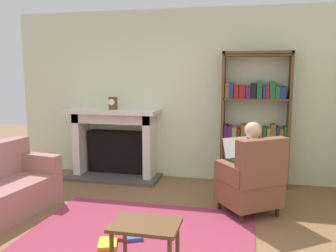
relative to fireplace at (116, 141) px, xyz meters
name	(u,v)px	position (x,y,z in m)	size (l,w,h in m)	color
ground	(131,249)	(1.04, -2.30, -0.60)	(14.00, 14.00, 0.00)	brown
back_wall	(181,95)	(1.04, 0.25, 0.75)	(5.60, 0.10, 2.70)	beige
area_rug	(140,235)	(1.04, -2.00, -0.59)	(2.40, 1.80, 0.01)	#923048
fireplace	(116,141)	(0.00, 0.00, 0.00)	(1.51, 0.64, 1.13)	#4C4742
mantel_clock	(113,103)	(0.01, -0.10, 0.63)	(0.14, 0.14, 0.20)	brown
bookshelf	(255,125)	(2.22, 0.03, 0.34)	(1.00, 0.32, 2.02)	brown
armchair_reading	(252,181)	(2.19, -1.15, -0.17)	(0.88, 0.88, 0.97)	#331E14
seated_reader	(247,163)	(2.12, -1.06, 0.03)	(0.56, 0.59, 1.14)	white
side_table	(146,233)	(1.33, -2.77, -0.18)	(0.56, 0.39, 0.50)	brown
scattered_books	(121,236)	(0.87, -2.12, -0.57)	(0.45, 0.63, 0.04)	gold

